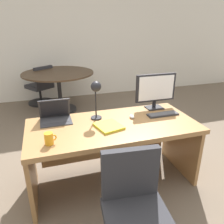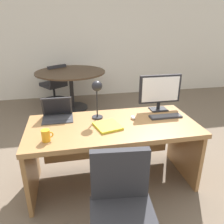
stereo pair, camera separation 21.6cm
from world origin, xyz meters
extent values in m
plane|color=#6B5B4C|center=(0.00, 1.50, 0.00)|extent=(12.00, 12.00, 0.00)
cube|color=silver|center=(0.00, 3.37, 1.40)|extent=(10.00, 0.10, 2.80)
cube|color=#9E7042|center=(0.00, 0.00, 0.71)|extent=(1.76, 0.82, 0.05)
cube|color=#9E7042|center=(-0.86, 0.00, 0.34)|extent=(0.04, 0.72, 0.68)
cube|color=#9E7042|center=(0.86, 0.00, 0.34)|extent=(0.04, 0.72, 0.68)
cube|color=#9E7042|center=(0.00, 0.31, 0.37)|extent=(1.55, 0.02, 0.48)
cube|color=black|center=(0.62, 0.29, 0.74)|extent=(0.20, 0.16, 0.01)
cube|color=black|center=(0.62, 0.30, 0.78)|extent=(0.04, 0.02, 0.08)
cube|color=black|center=(0.62, 0.29, 0.99)|extent=(0.50, 0.04, 0.33)
cube|color=white|center=(0.62, 0.27, 0.99)|extent=(0.45, 0.00, 0.29)
cube|color=#2D2D33|center=(-0.56, 0.24, 0.74)|extent=(0.33, 0.26, 0.01)
cube|color=#38383D|center=(-0.56, 0.26, 0.74)|extent=(0.28, 0.14, 0.00)
cube|color=#2D2D33|center=(-0.56, 0.32, 0.85)|extent=(0.33, 0.11, 0.23)
cube|color=black|center=(-0.56, 0.31, 0.85)|extent=(0.29, 0.09, 0.19)
cube|color=#2D2D33|center=(0.61, 0.06, 0.74)|extent=(0.36, 0.11, 0.02)
cube|color=#47474C|center=(0.61, 0.06, 0.75)|extent=(0.33, 0.09, 0.00)
ellipsoid|color=silver|center=(0.24, 0.09, 0.75)|extent=(0.05, 0.08, 0.04)
cylinder|color=black|center=(-0.13, 0.20, 0.74)|extent=(0.12, 0.12, 0.01)
cylinder|color=black|center=(-0.13, 0.20, 0.90)|extent=(0.02, 0.02, 0.32)
sphere|color=black|center=(-0.13, 0.17, 1.10)|extent=(0.11, 0.11, 0.11)
cube|color=yellow|center=(-0.07, -0.06, 0.74)|extent=(0.29, 0.31, 0.02)
cylinder|color=orange|center=(-0.65, -0.23, 0.78)|extent=(0.08, 0.08, 0.11)
torus|color=orange|center=(-0.62, -0.23, 0.79)|extent=(0.06, 0.01, 0.06)
cube|color=#2D2D33|center=(-0.12, -0.95, 0.43)|extent=(0.50, 0.50, 0.08)
cube|color=#2D2D33|center=(-0.10, -0.74, 0.67)|extent=(0.44, 0.10, 0.41)
cylinder|color=black|center=(-0.36, 2.45, 0.02)|extent=(0.63, 0.63, 0.04)
cylinder|color=black|center=(-0.36, 2.45, 0.40)|extent=(0.08, 0.08, 0.73)
cylinder|color=#3F2D1E|center=(-0.36, 2.45, 0.78)|extent=(1.39, 1.39, 0.03)
cylinder|color=black|center=(-0.75, 3.02, 0.02)|extent=(0.56, 0.56, 0.04)
cylinder|color=black|center=(-0.75, 3.02, 0.20)|extent=(0.05, 0.05, 0.32)
cube|color=#2D2D33|center=(-0.75, 3.02, 0.40)|extent=(0.64, 0.64, 0.08)
cube|color=#2D2D33|center=(-0.63, 2.84, 0.65)|extent=(0.39, 0.30, 0.42)
camera|label=1|loc=(-0.64, -2.00, 1.72)|focal=35.65mm
camera|label=2|loc=(-0.43, -2.05, 1.72)|focal=35.65mm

